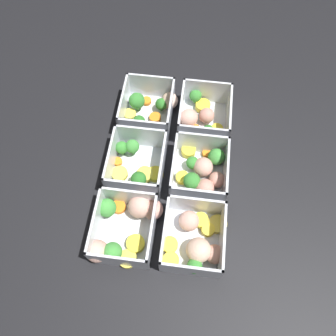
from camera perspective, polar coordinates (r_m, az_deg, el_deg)
ground_plane at (r=0.76m, az=0.00°, el=-0.89°), size 4.00×4.00×0.00m
container_near_left at (r=0.68m, az=4.83°, el=-12.48°), size 0.14×0.14×0.08m
container_near_center at (r=0.73m, az=5.85°, el=-0.68°), size 0.15×0.12×0.08m
container_near_right at (r=0.81m, az=5.83°, el=9.04°), size 0.14×0.13×0.08m
container_far_left at (r=0.69m, az=-7.50°, el=-10.01°), size 0.17×0.16×0.08m
container_far_center at (r=0.74m, az=-5.56°, el=0.66°), size 0.14×0.13×0.08m
container_far_right at (r=0.82m, az=-3.24°, el=10.37°), size 0.14×0.14×0.08m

